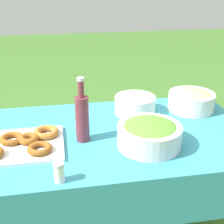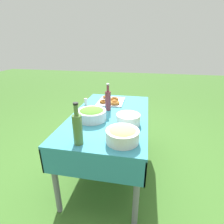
{
  "view_description": "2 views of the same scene",
  "coord_description": "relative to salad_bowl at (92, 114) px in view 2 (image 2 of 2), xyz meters",
  "views": [
    {
      "loc": [
        -0.21,
        -1.34,
        1.44
      ],
      "look_at": [
        0.03,
        0.06,
        0.81
      ],
      "focal_mm": 50.0,
      "sensor_mm": 36.0,
      "label": 1
    },
    {
      "loc": [
        1.69,
        0.35,
        1.46
      ],
      "look_at": [
        -0.01,
        0.02,
        0.75
      ],
      "focal_mm": 28.0,
      "sensor_mm": 36.0,
      "label": 2
    }
  ],
  "objects": [
    {
      "name": "donut_platter",
      "position": [
        -0.56,
        0.08,
        -0.04
      ],
      "size": [
        0.37,
        0.32,
        0.05
      ],
      "color": "silver",
      "rests_on": "picnic_table"
    },
    {
      "name": "pasta_bowl",
      "position": [
        0.35,
        0.36,
        0.0
      ],
      "size": [
        0.26,
        0.26,
        0.12
      ],
      "color": "silver",
      "rests_on": "picnic_table"
    },
    {
      "name": "salt_shaker",
      "position": [
        -0.41,
        -0.2,
        -0.02
      ],
      "size": [
        0.04,
        0.04,
        0.08
      ],
      "color": "white",
      "rests_on": "picnic_table"
    },
    {
      "name": "salad_bowl",
      "position": [
        0.0,
        0.0,
        0.0
      ],
      "size": [
        0.29,
        0.29,
        0.12
      ],
      "color": "silver",
      "rests_on": "picnic_table"
    },
    {
      "name": "ground_plane",
      "position": [
        -0.17,
        0.15,
        -0.78
      ],
      "size": [
        14.0,
        14.0,
        0.0
      ],
      "primitive_type": "plane",
      "color": "#3D6B28"
    },
    {
      "name": "olive_oil_bottle",
      "position": [
        0.44,
        0.03,
        0.07
      ],
      "size": [
        0.07,
        0.07,
        0.33
      ],
      "color": "#4C7238",
      "rests_on": "picnic_table"
    },
    {
      "name": "wine_bottle",
      "position": [
        -0.29,
        0.1,
        0.06
      ],
      "size": [
        0.06,
        0.06,
        0.31
      ],
      "color": "maroon",
      "rests_on": "picnic_table"
    },
    {
      "name": "picnic_table",
      "position": [
        -0.17,
        0.15,
        -0.16
      ],
      "size": [
        1.43,
        0.81,
        0.72
      ],
      "color": "teal",
      "rests_on": "ground_plane"
    },
    {
      "name": "plate_stack",
      "position": [
        0.03,
        0.37,
        -0.01
      ],
      "size": [
        0.23,
        0.23,
        0.1
      ],
      "color": "white",
      "rests_on": "picnic_table"
    }
  ]
}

